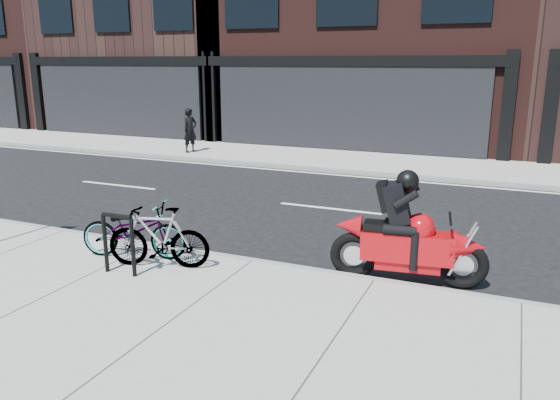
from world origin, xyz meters
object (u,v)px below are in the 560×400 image
at_px(motorcycle, 415,239).
at_px(pedestrian, 190,130).
at_px(bicycle_front, 134,230).
at_px(bike_rack, 118,239).
at_px(bicycle_rear, 158,237).

height_order(motorcycle, pedestrian, motorcycle).
distance_m(bicycle_front, motorcycle, 4.44).
xyz_separation_m(bike_rack, motorcycle, (4.07, 1.70, 0.03)).
bearing_deg(bicycle_rear, bike_rack, -54.48).
bearing_deg(pedestrian, bicycle_front, -134.20).
bearing_deg(bicycle_rear, pedestrian, -166.42).
xyz_separation_m(motorcycle, pedestrian, (-9.25, 8.40, 0.19)).
distance_m(bicycle_front, pedestrian, 10.64).
bearing_deg(pedestrian, bike_rack, -134.66).
bearing_deg(bicycle_front, bike_rack, -174.88).
distance_m(bike_rack, pedestrian, 11.35).
relative_size(bicycle_front, bicycle_rear, 1.09).
distance_m(bike_rack, bicycle_front, 0.73).
distance_m(bicycle_front, bicycle_rear, 0.66).
height_order(bike_rack, bicycle_rear, bicycle_rear).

